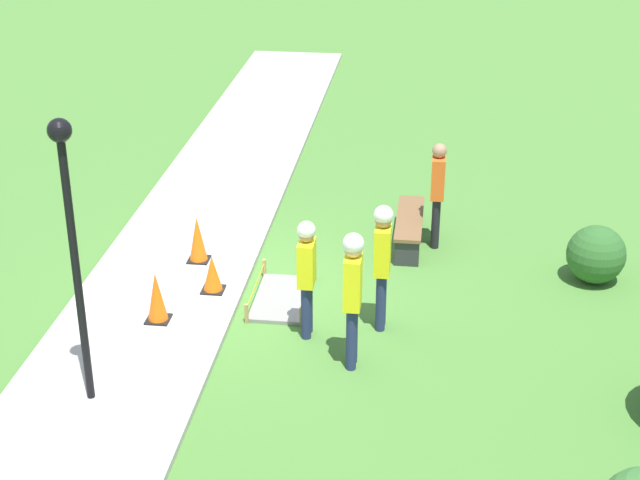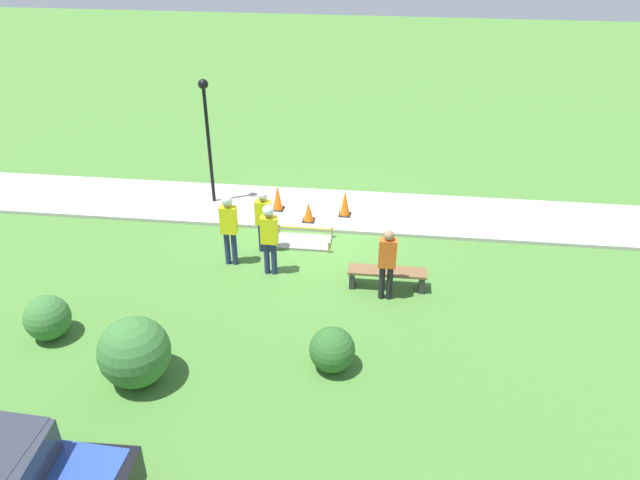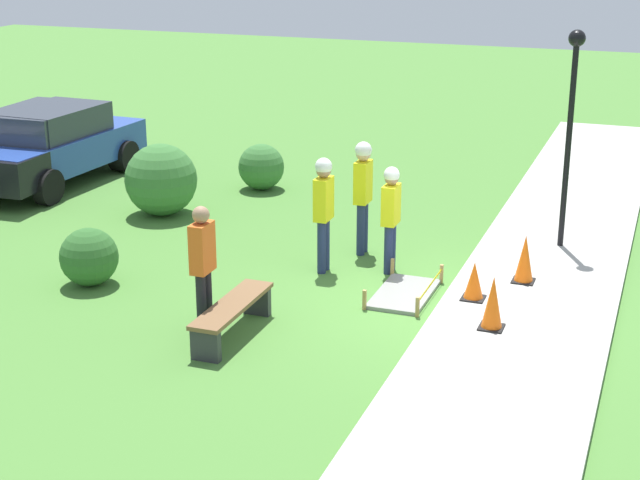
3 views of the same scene
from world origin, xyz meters
name	(u,v)px [view 1 (image 1 of 3)]	position (x,y,z in m)	size (l,w,h in m)	color
ground_plane	(246,287)	(0.00, 0.00, 0.00)	(60.00, 60.00, 0.00)	#477A33
sidewalk	(168,280)	(0.00, -1.25, 0.05)	(28.00, 2.50, 0.10)	#ADAAA3
wet_concrete_patch	(282,298)	(0.34, 0.62, 0.04)	(1.51, 0.85, 0.30)	gray
traffic_cone_near_patch	(198,239)	(-0.64, -0.91, 0.48)	(0.34, 0.34, 0.76)	black
traffic_cone_far_patch	(212,274)	(0.34, -0.44, 0.39)	(0.34, 0.34, 0.58)	black
traffic_cone_sidewalk_edge	(157,297)	(1.32, -1.03, 0.47)	(0.34, 0.34, 0.76)	black
park_bench	(409,225)	(-1.92, 2.43, 0.35)	(1.85, 0.44, 0.49)	#2D2D33
worker_supervisor	(307,269)	(1.28, 1.13, 1.05)	(0.40, 0.25, 1.76)	navy
worker_assistant	(382,255)	(0.93, 2.15, 1.15)	(0.40, 0.27, 1.89)	navy
worker_trainee	(353,287)	(2.00, 1.83, 1.19)	(0.40, 0.28, 1.95)	navy
bystander_in_orange_shirt	(438,188)	(-1.90, 2.87, 1.04)	(0.40, 0.24, 1.82)	black
lamppost_near	(70,221)	(3.31, -1.34, 2.52)	(0.28, 0.28, 3.67)	black
shrub_rounded_mid	(596,254)	(-0.91, 5.37, 0.46)	(0.92, 0.92, 0.92)	#2D6028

